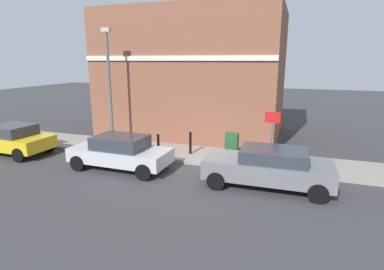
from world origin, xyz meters
name	(u,v)px	position (x,y,z in m)	size (l,w,h in m)	color
ground	(214,174)	(0.00, 0.00, 0.00)	(80.00, 80.00, 0.00)	#38383A
sidewalk	(112,146)	(1.96, 6.00, 0.07)	(2.48, 30.00, 0.15)	gray
corner_building	(194,75)	(6.40, 3.01, 3.55)	(6.51, 10.02, 7.11)	brown
car_grey	(269,167)	(-0.57, -2.15, 0.75)	(1.94, 4.42, 1.40)	slate
car_silver	(120,152)	(-0.67, 3.79, 0.73)	(1.88, 4.16, 1.40)	#B7B7BC
car_yellow	(11,139)	(-0.53, 9.88, 0.73)	(1.99, 4.02, 1.41)	gold
utility_cabinet	(232,147)	(1.72, -0.34, 0.68)	(0.46, 0.61, 1.15)	#1E4C28
bollard_near_cabinet	(190,142)	(1.82, 1.62, 0.70)	(0.14, 0.14, 1.04)	black
bollard_far_kerb	(158,144)	(0.97, 2.86, 0.70)	(0.14, 0.14, 1.04)	black
street_sign	(272,131)	(1.18, -2.05, 1.66)	(0.08, 0.60, 2.30)	#59595B
lamppost	(109,83)	(1.83, 5.81, 3.30)	(0.20, 0.44, 5.72)	#59595B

